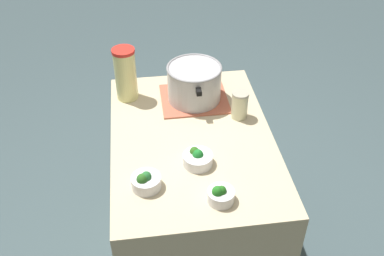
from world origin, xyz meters
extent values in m
plane|color=#43565B|center=(0.00, 0.00, 0.00)|extent=(8.00, 8.00, 0.00)
cube|color=beige|center=(0.00, 0.00, 0.44)|extent=(1.07, 0.73, 0.88)
cube|color=#BF634A|center=(-0.29, 0.05, 0.89)|extent=(0.29, 0.33, 0.01)
cylinder|color=#B7B7BC|center=(-0.29, 0.05, 0.98)|extent=(0.26, 0.26, 0.18)
torus|color=#99999E|center=(-0.29, 0.05, 1.07)|extent=(0.27, 0.27, 0.01)
cube|color=black|center=(-0.44, 0.05, 1.03)|extent=(0.04, 0.02, 0.02)
cube|color=black|center=(-0.14, 0.05, 1.03)|extent=(0.04, 0.02, 0.02)
cylinder|color=#E9E992|center=(-0.36, -0.28, 1.01)|extent=(0.11, 0.11, 0.26)
cylinder|color=red|center=(-0.36, -0.28, 1.15)|extent=(0.11, 0.11, 0.02)
ellipsoid|color=yellow|center=(-0.34, -0.28, 1.05)|extent=(0.04, 0.04, 0.01)
cylinder|color=beige|center=(-0.12, 0.24, 0.95)|extent=(0.08, 0.08, 0.13)
cylinder|color=#B2AD99|center=(-0.12, 0.24, 1.02)|extent=(0.08, 0.08, 0.01)
cylinder|color=silver|center=(0.29, -0.22, 0.91)|extent=(0.12, 0.12, 0.05)
ellipsoid|color=#2C6522|center=(0.30, -0.24, 0.94)|extent=(0.04, 0.04, 0.05)
ellipsoid|color=#2B7A35|center=(0.28, -0.22, 0.93)|extent=(0.04, 0.04, 0.05)
ellipsoid|color=#297033|center=(0.29, -0.22, 0.94)|extent=(0.04, 0.04, 0.05)
cylinder|color=silver|center=(0.40, 0.06, 0.91)|extent=(0.11, 0.11, 0.05)
ellipsoid|color=#257522|center=(0.40, 0.04, 0.94)|extent=(0.04, 0.04, 0.05)
ellipsoid|color=#287827|center=(0.40, 0.06, 0.93)|extent=(0.04, 0.04, 0.05)
ellipsoid|color=#22671C|center=(0.40, 0.06, 0.94)|extent=(0.04, 0.04, 0.04)
cylinder|color=silver|center=(0.18, 0.00, 0.91)|extent=(0.13, 0.13, 0.05)
ellipsoid|color=#207423|center=(0.18, 0.00, 0.93)|extent=(0.04, 0.04, 0.05)
ellipsoid|color=#1E7D2C|center=(0.18, 0.00, 0.93)|extent=(0.05, 0.05, 0.05)
ellipsoid|color=#30681D|center=(0.16, -0.01, 0.93)|extent=(0.04, 0.04, 0.05)
camera|label=1|loc=(1.55, -0.21, 2.18)|focal=41.87mm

